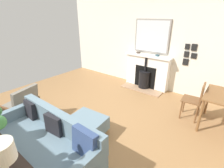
{
  "coord_description": "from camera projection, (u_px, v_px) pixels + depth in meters",
  "views": [
    {
      "loc": [
        1.79,
        2.21,
        2.22
      ],
      "look_at": [
        -0.78,
        0.22,
        0.81
      ],
      "focal_mm": 25.74,
      "sensor_mm": 36.0,
      "label": 1
    }
  ],
  "objects": [
    {
      "name": "photo_gallery_row",
      "position": [
        189.0,
        54.0,
        4.35
      ],
      "size": [
        0.02,
        0.33,
        0.6
      ],
      "color": "black"
    },
    {
      "name": "table_lamp_far_end",
      "position": [
        2.0,
        154.0,
        1.38
      ],
      "size": [
        0.22,
        0.22,
        0.47
      ],
      "color": "beige",
      "rests_on": "console_table"
    },
    {
      "name": "mirror_over_mantel",
      "position": [
        152.0,
        36.0,
        4.84
      ],
      "size": [
        0.04,
        1.1,
        0.98
      ],
      "color": "gray"
    },
    {
      "name": "dining_chair_near_fireplace",
      "position": [
        196.0,
        98.0,
        3.53
      ],
      "size": [
        0.42,
        0.42,
        0.88
      ],
      "color": "brown",
      "rests_on": "ground"
    },
    {
      "name": "wall_left",
      "position": [
        149.0,
        44.0,
        5.05
      ],
      "size": [
        0.12,
        6.4,
        2.75
      ],
      "primitive_type": "cube",
      "color": "silver",
      "rests_on": "ground"
    },
    {
      "name": "ottoman",
      "position": [
        86.0,
        125.0,
        3.14
      ],
      "size": [
        0.7,
        0.74,
        0.37
      ],
      "color": "#B2B2B7",
      "rests_on": "ground"
    },
    {
      "name": "mantel_bowl_far",
      "position": [
        157.0,
        55.0,
        4.82
      ],
      "size": [
        0.12,
        0.12,
        0.05
      ],
      "color": "#334C56",
      "rests_on": "fireplace"
    },
    {
      "name": "armchair_accent",
      "position": [
        22.0,
        102.0,
        3.54
      ],
      "size": [
        0.79,
        0.74,
        0.82
      ],
      "color": "brown",
      "rests_on": "ground"
    },
    {
      "name": "sofa",
      "position": [
        47.0,
        143.0,
        2.54
      ],
      "size": [
        0.8,
        1.97,
        0.84
      ],
      "color": "#B2B2B7",
      "rests_on": "ground"
    },
    {
      "name": "mantel_bowl_near",
      "position": [
        138.0,
        53.0,
        5.18
      ],
      "size": [
        0.13,
        0.13,
        0.04
      ],
      "color": "#47382D",
      "rests_on": "fireplace"
    },
    {
      "name": "ground_plane",
      "position": [
        81.0,
        128.0,
        3.42
      ],
      "size": [
        5.99,
        6.4,
        0.01
      ],
      "primitive_type": "cube",
      "color": "olive"
    },
    {
      "name": "fireplace",
      "position": [
        146.0,
        73.0,
        5.19
      ],
      "size": [
        0.65,
        1.48,
        1.08
      ],
      "color": "#9E7A5B",
      "rests_on": "ground"
    }
  ]
}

